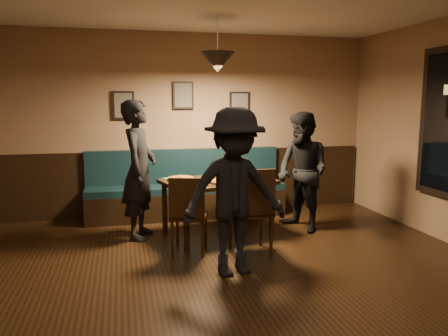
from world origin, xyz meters
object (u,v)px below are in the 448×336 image
at_px(tabasco_bottle, 257,175).
at_px(dining_table, 218,207).
at_px(booth_bench, 187,185).
at_px(diner_right, 303,172).
at_px(soda_glass, 267,177).
at_px(diner_front, 235,192).
at_px(chair_near_right, 250,210).
at_px(diner_left, 139,170).
at_px(chair_near_left, 189,214).

bearing_deg(tabasco_bottle, dining_table, 174.59).
xyz_separation_m(booth_bench, diner_right, (1.43, -1.05, 0.31)).
bearing_deg(soda_glass, diner_front, -124.48).
relative_size(booth_bench, diner_right, 1.84).
bearing_deg(soda_glass, diner_right, 24.80).
xyz_separation_m(chair_near_right, diner_left, (-1.22, 0.89, 0.38)).
bearing_deg(chair_near_left, dining_table, 67.63).
bearing_deg(dining_table, chair_near_left, -144.10).
xyz_separation_m(dining_table, diner_right, (1.16, -0.06, 0.44)).
xyz_separation_m(chair_near_right, diner_front, (-0.34, -0.57, 0.35)).
distance_m(chair_near_left, diner_front, 0.92).
bearing_deg(diner_front, diner_right, 35.76).
bearing_deg(chair_near_right, diner_right, 36.71).
bearing_deg(booth_bench, diner_right, -36.17).
xyz_separation_m(chair_near_left, diner_right, (1.64, 0.52, 0.35)).
bearing_deg(soda_glass, tabasco_bottle, 96.56).
bearing_deg(booth_bench, tabasco_bottle, -52.55).
relative_size(booth_bench, chair_near_left, 3.27).
distance_m(dining_table, soda_glass, 0.79).
xyz_separation_m(chair_near_right, soda_glass, (0.34, 0.42, 0.31)).
height_order(dining_table, diner_right, diner_right).
relative_size(chair_near_right, diner_left, 0.57).
bearing_deg(diner_front, tabasco_bottle, 54.45).
relative_size(dining_table, chair_near_left, 1.51).
distance_m(soda_glass, tabasco_bottle, 0.30).
bearing_deg(tabasco_bottle, diner_front, -116.69).
height_order(chair_near_left, diner_left, diner_left).
height_order(chair_near_left, diner_right, diner_right).
distance_m(booth_bench, soda_glass, 1.60).
height_order(booth_bench, diner_left, diner_left).
height_order(chair_near_right, diner_left, diner_left).
height_order(chair_near_right, soda_glass, chair_near_right).
bearing_deg(diner_left, tabasco_bottle, -78.78).
bearing_deg(diner_front, soda_glass, 46.65).
relative_size(dining_table, diner_right, 0.85).
relative_size(booth_bench, diner_front, 1.75).
height_order(diner_front, soda_glass, diner_front).
height_order(diner_left, soda_glass, diner_left).
height_order(chair_near_right, diner_front, diner_front).
bearing_deg(chair_near_left, diner_right, 34.32).
height_order(dining_table, tabasco_bottle, tabasco_bottle).
relative_size(diner_left, tabasco_bottle, 16.29).
distance_m(chair_near_left, tabasco_bottle, 1.18).
xyz_separation_m(booth_bench, chair_near_right, (0.49, -1.75, 0.01)).
bearing_deg(chair_near_left, diner_left, 143.86).
xyz_separation_m(dining_table, diner_front, (-0.12, -1.33, 0.48)).
height_order(booth_bench, chair_near_right, chair_near_right).
xyz_separation_m(chair_near_left, diner_front, (0.35, -0.75, 0.40)).
distance_m(chair_near_right, diner_left, 1.56).
distance_m(booth_bench, diner_left, 1.20).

